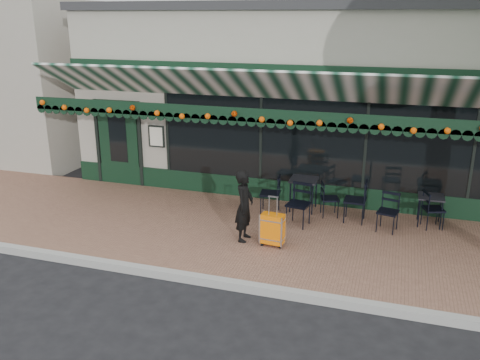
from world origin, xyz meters
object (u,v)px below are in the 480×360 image
(chair_a_right, at_px, (433,209))
(chair_b_right, at_px, (330,199))
(suitcase, at_px, (273,229))
(chair_a_front, at_px, (388,212))
(chair_b_front, at_px, (298,205))
(chair_b_left, at_px, (270,194))
(cafe_table_b, at_px, (304,182))
(chair_a_left, at_px, (355,201))
(cafe_table_a, at_px, (431,199))
(woman, at_px, (244,206))

(chair_a_right, bearing_deg, chair_b_right, 70.16)
(suitcase, bearing_deg, chair_a_front, 39.03)
(chair_b_front, bearing_deg, suitcase, -93.88)
(suitcase, height_order, chair_b_left, suitcase)
(cafe_table_b, xyz_separation_m, chair_a_left, (1.18, -0.34, -0.20))
(cafe_table_a, bearing_deg, woman, -151.57)
(suitcase, height_order, cafe_table_b, suitcase)
(chair_a_right, xyz_separation_m, chair_b_right, (-2.14, 0.02, -0.01))
(chair_a_left, bearing_deg, chair_b_left, -86.90)
(chair_a_left, height_order, chair_a_right, chair_a_left)
(suitcase, distance_m, cafe_table_b, 2.09)
(chair_b_front, bearing_deg, chair_b_right, 62.70)
(suitcase, height_order, chair_a_right, suitcase)
(chair_a_front, bearing_deg, cafe_table_b, 171.80)
(suitcase, relative_size, cafe_table_b, 1.35)
(chair_a_front, bearing_deg, chair_b_left, -174.66)
(chair_a_right, bearing_deg, chair_a_front, 97.80)
(cafe_table_a, relative_size, cafe_table_b, 0.87)
(chair_b_right, bearing_deg, chair_b_left, 80.63)
(woman, height_order, suitcase, woman)
(chair_b_left, bearing_deg, chair_a_left, 84.91)
(chair_b_right, bearing_deg, chair_b_front, 124.60)
(chair_b_left, relative_size, chair_b_front, 0.96)
(cafe_table_b, xyz_separation_m, chair_b_right, (0.62, -0.19, -0.27))
(cafe_table_a, distance_m, chair_b_front, 2.78)
(chair_a_left, distance_m, chair_b_right, 0.58)
(cafe_table_b, relative_size, chair_b_right, 0.95)
(chair_a_right, distance_m, chair_b_front, 2.79)
(chair_b_right, bearing_deg, chair_a_right, -108.88)
(woman, distance_m, chair_a_front, 2.98)
(cafe_table_b, bearing_deg, chair_b_front, -85.83)
(chair_b_left, xyz_separation_m, chair_b_front, (0.74, -0.53, 0.02))
(cafe_table_b, distance_m, chair_a_right, 2.78)
(cafe_table_b, distance_m, chair_a_left, 1.24)
(chair_b_left, bearing_deg, cafe_table_b, 113.46)
(cafe_table_b, height_order, chair_a_front, chair_a_front)
(suitcase, bearing_deg, chair_a_right, 37.14)
(chair_b_right, bearing_deg, woman, 122.77)
(suitcase, bearing_deg, chair_b_left, 111.19)
(cafe_table_b, bearing_deg, cafe_table_a, -1.25)
(chair_a_right, bearing_deg, chair_b_left, 73.78)
(chair_a_front, relative_size, chair_b_left, 0.92)
(woman, xyz_separation_m, cafe_table_b, (0.80, 1.96, -0.04))
(chair_a_left, relative_size, chair_b_front, 1.02)
(chair_b_right, relative_size, chair_b_front, 0.85)
(cafe_table_b, height_order, chair_b_right, chair_b_right)
(cafe_table_b, height_order, chair_a_right, chair_a_right)
(cafe_table_a, bearing_deg, chair_b_left, -174.31)
(suitcase, distance_m, chair_b_front, 1.16)
(suitcase, relative_size, chair_b_front, 1.09)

